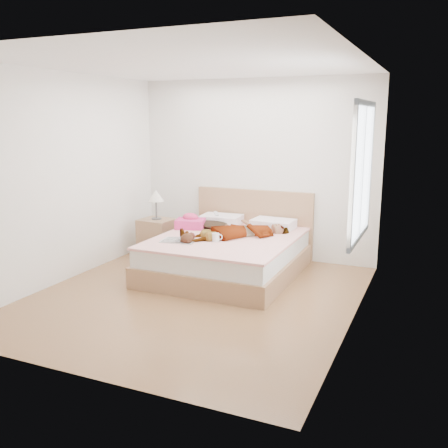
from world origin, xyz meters
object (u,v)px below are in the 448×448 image
Objects in this scene: woman at (238,228)px; bed at (230,252)px; nightstand at (157,235)px; magazine at (179,241)px; plush_toy at (188,238)px; phone at (216,214)px; coffee_mug at (216,237)px; towel at (190,222)px.

bed is (-0.12, -0.01, -0.34)m from woman.
woman is at bearing -10.58° from nightstand.
magazine is 1.96× the size of plush_toy.
nightstand is at bearing 138.44° from plush_toy.
nightstand reaches higher than plush_toy.
phone is 0.88m from coffee_mug.
magazine is 0.16m from plush_toy.
plush_toy is at bearing -143.93° from coffee_mug.
phone reaches higher than magazine.
bed is 0.77m from magazine.
plush_toy is at bearing -41.56° from nightstand.
nightstand reaches higher than towel.
nightstand reaches higher than bed.
magazine is (-0.58, -0.57, -0.09)m from woman.
magazine is 0.48m from coffee_mug.
coffee_mug reaches higher than magazine.
towel is (-0.31, -0.21, -0.11)m from phone.
phone is at bearing 133.10° from bed.
bed reaches higher than phone.
plush_toy is (0.15, -0.03, 0.06)m from magazine.
woman is 1.46m from nightstand.
woman reaches higher than magazine.
coffee_mug is at bearing -41.09° from towel.
towel is 0.79m from magazine.
woman is 0.65m from phone.
magazine is (0.23, -0.76, -0.07)m from towel.
bed is (0.38, -0.41, -0.43)m from phone.
bed is at bearing -89.82° from phone.
towel is 0.88m from coffee_mug.
nightstand is (-0.91, -0.14, -0.37)m from phone.
plush_toy is at bearing -64.70° from towel.
woman is 0.74m from plush_toy.
magazine is at bearing -137.77° from phone.
towel is 0.46× the size of nightstand.
magazine is (-0.46, -0.56, 0.24)m from bed.
woman is at bearing 3.96° from bed.
plush_toy reaches higher than coffee_mug.
plush_toy is (-0.29, -0.21, 0.01)m from coffee_mug.
woman is 0.42m from coffee_mug.
towel is 1.94× the size of plush_toy.
bed is at bearing 50.26° from magazine.
woman reaches higher than coffee_mug.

